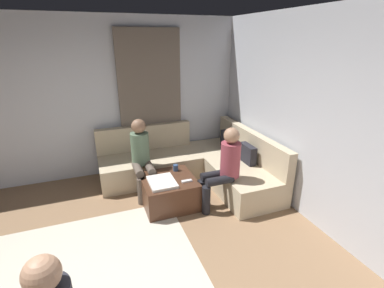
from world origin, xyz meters
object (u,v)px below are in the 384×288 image
person_on_couch_back (224,165)px  person_on_couch_side (142,155)px  game_remote (187,181)px  ottoman (169,191)px  coffee_mug (176,168)px  sectional_couch (196,164)px

person_on_couch_back → person_on_couch_side: bearing=52.6°
game_remote → person_on_couch_back: size_ratio=0.12×
ottoman → coffee_mug: 0.38m
game_remote → sectional_couch: bearing=149.9°
coffee_mug → person_on_couch_back: bearing=45.3°
sectional_couch → ottoman: size_ratio=3.36×
ottoman → person_on_couch_back: person_on_couch_back is taller
person_on_couch_back → person_on_couch_side: size_ratio=1.00×
coffee_mug → person_on_couch_back: size_ratio=0.08×
person_on_couch_side → person_on_couch_back: bearing=142.6°
sectional_couch → coffee_mug: size_ratio=26.84×
coffee_mug → game_remote: size_ratio=0.63×
sectional_couch → game_remote: bearing=-30.1°
coffee_mug → person_on_couch_side: (-0.23, -0.47, 0.19)m
sectional_couch → game_remote: 0.92m
game_remote → person_on_couch_side: (-0.63, -0.51, 0.23)m
ottoman → game_remote: (0.18, 0.22, 0.22)m
game_remote → person_on_couch_back: 0.57m
coffee_mug → game_remote: coffee_mug is taller
sectional_couch → person_on_couch_side: (0.15, -0.96, 0.38)m
game_remote → ottoman: bearing=-129.3°
person_on_couch_back → game_remote: bearing=74.4°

